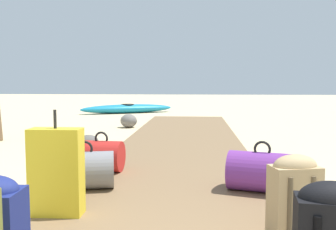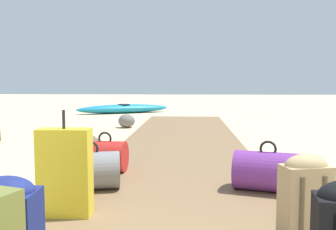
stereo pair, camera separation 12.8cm
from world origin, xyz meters
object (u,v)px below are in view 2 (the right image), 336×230
at_px(backpack_tan, 305,193).
at_px(duffel_bag_red, 105,156).
at_px(suitcase_yellow, 65,172).
at_px(backpack_navy, 7,226).
at_px(duffel_bag_grey, 91,170).
at_px(kayak, 124,109).
at_px(duffel_bag_purple, 268,171).

bearing_deg(backpack_tan, duffel_bag_red, 135.45).
xyz_separation_m(suitcase_yellow, backpack_navy, (0.01, -0.97, -0.05)).
relative_size(duffel_bag_red, backpack_tan, 0.90).
bearing_deg(duffel_bag_grey, backpack_tan, -30.22).
relative_size(duffel_bag_red, kayak, 0.15).
distance_m(duffel_bag_purple, backpack_tan, 1.07).
distance_m(duffel_bag_red, duffel_bag_grey, 0.73).
bearing_deg(kayak, duffel_bag_grey, -81.77).
distance_m(backpack_navy, backpack_tan, 1.88).
relative_size(duffel_bag_purple, duffel_bag_red, 1.39).
bearing_deg(kayak, backpack_tan, -73.79).
xyz_separation_m(backpack_navy, backpack_tan, (1.76, 0.67, 0.00)).
height_order(duffel_bag_red, duffel_bag_grey, duffel_bag_grey).
xyz_separation_m(backpack_navy, duffel_bag_grey, (-0.01, 1.70, -0.11)).
xyz_separation_m(duffel_bag_purple, duffel_bag_red, (-1.76, 0.70, -0.01)).
distance_m(duffel_bag_purple, duffel_bag_red, 1.89).
distance_m(backpack_navy, kayak, 11.84).
bearing_deg(duffel_bag_red, kayak, 98.75).
bearing_deg(suitcase_yellow, duffel_bag_purple, 23.53).
bearing_deg(duffel_bag_grey, kayak, 98.23).
bearing_deg(backpack_tan, duffel_bag_grey, 149.78).
bearing_deg(duffel_bag_purple, kayak, 107.66).
bearing_deg(kayak, suitcase_yellow, -82.35).
height_order(suitcase_yellow, backpack_navy, suitcase_yellow).
distance_m(duffel_bag_red, backpack_navy, 2.43).
distance_m(duffel_bag_purple, duffel_bag_grey, 1.74).
height_order(duffel_bag_red, backpack_tan, backpack_tan).
xyz_separation_m(duffel_bag_purple, kayak, (-3.19, 10.02, -0.11)).
xyz_separation_m(duffel_bag_red, backpack_navy, (0.03, -2.42, 0.11)).
xyz_separation_m(suitcase_yellow, backpack_tan, (1.77, -0.30, -0.05)).
bearing_deg(suitcase_yellow, backpack_tan, -9.71).
distance_m(duffel_bag_red, suitcase_yellow, 1.46).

